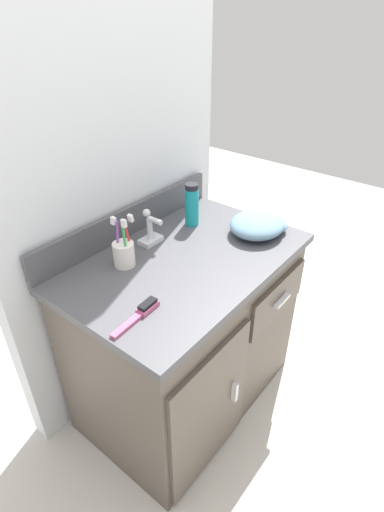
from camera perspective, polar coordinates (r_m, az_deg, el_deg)
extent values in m
plane|color=beige|center=(1.95, -0.71, -18.87)|extent=(6.00, 6.00, 0.00)
cube|color=silver|center=(1.52, -11.46, 15.60)|extent=(1.09, 0.08, 2.20)
cube|color=brown|center=(1.69, -0.79, -11.34)|extent=(0.88, 0.54, 0.71)
cube|color=brown|center=(1.49, 2.64, -21.47)|extent=(0.42, 0.02, 0.57)
cube|color=brown|center=(1.59, 12.19, -5.99)|extent=(0.39, 0.02, 0.17)
cube|color=silver|center=(1.55, 6.13, -18.74)|extent=(0.02, 0.02, 0.09)
cube|color=silver|center=(1.58, 12.76, -6.23)|extent=(0.10, 0.02, 0.01)
cube|color=#4C4C51|center=(1.45, -0.90, -0.77)|extent=(0.91, 0.58, 0.03)
ellipsoid|color=#46464B|center=(1.49, -0.88, -2.61)|extent=(0.35, 0.29, 0.14)
cylinder|color=silver|center=(1.53, -0.86, -4.70)|extent=(0.03, 0.03, 0.01)
cube|color=#4C4C51|center=(1.59, -8.88, 5.01)|extent=(0.91, 0.02, 0.12)
cube|color=silver|center=(1.54, -5.94, 2.26)|extent=(0.09, 0.06, 0.02)
cylinder|color=silver|center=(1.51, -6.05, 3.97)|extent=(0.02, 0.02, 0.08)
cylinder|color=silver|center=(1.48, -5.30, 5.07)|extent=(0.02, 0.06, 0.02)
sphere|color=silver|center=(1.49, -6.52, 6.14)|extent=(0.03, 0.03, 0.03)
cylinder|color=white|center=(1.40, -9.70, 0.25)|extent=(0.08, 0.08, 0.09)
cylinder|color=#D13838|center=(1.40, -8.97, 2.21)|extent=(0.04, 0.01, 0.16)
cube|color=white|center=(1.37, -8.78, 5.37)|extent=(0.02, 0.02, 0.03)
cylinder|color=purple|center=(1.39, -10.57, 1.95)|extent=(0.01, 0.02, 0.16)
cube|color=white|center=(1.36, -11.17, 4.96)|extent=(0.01, 0.02, 0.03)
cylinder|color=green|center=(1.36, -9.51, 1.57)|extent=(0.01, 0.02, 0.17)
cube|color=white|center=(1.32, -9.72, 4.63)|extent=(0.01, 0.02, 0.03)
cylinder|color=teal|center=(1.63, -0.03, 7.01)|extent=(0.06, 0.06, 0.16)
cylinder|color=black|center=(1.59, -0.03, 9.88)|extent=(0.05, 0.05, 0.02)
cube|color=#C1517F|center=(1.17, -9.34, -9.82)|extent=(0.12, 0.03, 0.01)
cube|color=#C1517F|center=(1.22, -6.33, -7.32)|extent=(0.08, 0.04, 0.02)
cube|color=black|center=(1.21, -6.37, -6.81)|extent=(0.06, 0.03, 0.01)
ellipsoid|color=#6B8EA8|center=(1.60, 9.29, 4.45)|extent=(0.24, 0.21, 0.08)
ellipsoid|color=#7095B0|center=(1.64, 10.98, 4.48)|extent=(0.14, 0.15, 0.05)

